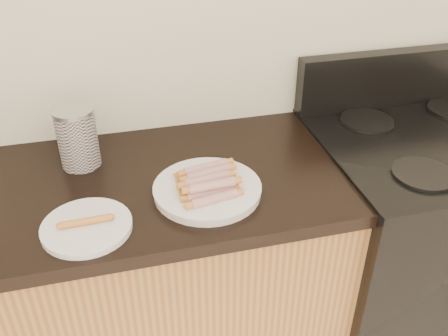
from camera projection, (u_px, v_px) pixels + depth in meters
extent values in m
cube|color=silver|center=(178.00, 7.00, 1.50)|extent=(4.00, 0.04, 2.60)
cube|color=black|center=(411.00, 247.00, 1.86)|extent=(0.76, 0.65, 0.90)
cube|color=black|center=(440.00, 141.00, 1.61)|extent=(0.76, 0.65, 0.01)
cube|color=black|center=(399.00, 77.00, 1.78)|extent=(0.76, 0.06, 0.20)
cylinder|color=black|center=(424.00, 174.00, 1.43)|extent=(0.18, 0.18, 0.01)
cylinder|color=black|center=(367.00, 121.00, 1.71)|extent=(0.18, 0.18, 0.01)
cylinder|color=white|center=(207.00, 191.00, 1.37)|extent=(0.32, 0.32, 0.02)
cylinder|color=white|center=(87.00, 227.00, 1.24)|extent=(0.25, 0.25, 0.02)
cylinder|color=brown|center=(213.00, 199.00, 1.30)|extent=(0.13, 0.04, 0.03)
cylinder|color=brown|center=(211.00, 193.00, 1.32)|extent=(0.13, 0.04, 0.03)
cylinder|color=brown|center=(208.00, 187.00, 1.35)|extent=(0.13, 0.04, 0.03)
cylinder|color=brown|center=(206.00, 181.00, 1.37)|extent=(0.13, 0.04, 0.03)
cylinder|color=brown|center=(204.00, 175.00, 1.39)|extent=(0.13, 0.04, 0.03)
cylinder|color=brown|center=(202.00, 170.00, 1.42)|extent=(0.13, 0.04, 0.03)
cylinder|color=brown|center=(211.00, 186.00, 1.31)|extent=(0.13, 0.04, 0.03)
cylinder|color=brown|center=(208.00, 180.00, 1.33)|extent=(0.13, 0.04, 0.03)
cylinder|color=brown|center=(206.00, 174.00, 1.36)|extent=(0.13, 0.04, 0.03)
cylinder|color=brown|center=(204.00, 168.00, 1.38)|extent=(0.13, 0.04, 0.03)
cylinder|color=#E0744A|center=(86.00, 221.00, 1.23)|extent=(0.12, 0.02, 0.02)
cylinder|color=silver|center=(78.00, 139.00, 1.46)|extent=(0.11, 0.11, 0.17)
cylinder|color=silver|center=(73.00, 111.00, 1.41)|extent=(0.12, 0.12, 0.01)
cylinder|color=silver|center=(83.00, 143.00, 1.52)|extent=(0.08, 0.08, 0.09)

